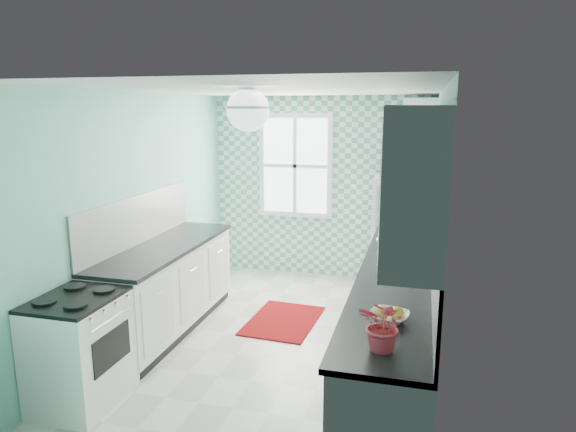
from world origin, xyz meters
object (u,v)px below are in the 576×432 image
(ceiling_light, at_px, (248,110))
(stove, at_px, (80,348))
(potted_plant, at_px, (385,326))
(fridge, at_px, (399,235))
(microwave, at_px, (402,165))
(sink, at_px, (402,250))
(fruit_bowl, at_px, (389,317))

(ceiling_light, height_order, stove, ceiling_light)
(ceiling_light, xyz_separation_m, potted_plant, (1.20, -1.10, -1.22))
(ceiling_light, relative_size, fridge, 0.23)
(fridge, bearing_deg, ceiling_light, -116.74)
(microwave, bearing_deg, sink, 94.58)
(fridge, relative_size, potted_plant, 4.68)
(sink, distance_m, fruit_bowl, 1.84)
(sink, relative_size, potted_plant, 1.66)
(fruit_bowl, relative_size, potted_plant, 0.80)
(ceiling_light, bearing_deg, sink, 44.56)
(stove, xyz_separation_m, potted_plant, (2.40, -0.39, 0.64))
(stove, height_order, microwave, microwave)
(fridge, bearing_deg, stove, -128.58)
(fruit_bowl, bearing_deg, potted_plant, -90.00)
(potted_plant, bearing_deg, fridge, 91.41)
(stove, distance_m, microwave, 4.18)
(fridge, distance_m, sink, 1.41)
(stove, relative_size, fruit_bowl, 3.42)
(fridge, relative_size, microwave, 3.09)
(stove, height_order, fruit_bowl, fruit_bowl)
(fruit_bowl, bearing_deg, fridge, 91.60)
(fridge, height_order, sink, fridge)
(potted_plant, bearing_deg, stove, 170.69)
(stove, xyz_separation_m, fruit_bowl, (2.40, 0.05, 0.51))
(sink, bearing_deg, stove, -139.07)
(ceiling_light, height_order, microwave, ceiling_light)
(ceiling_light, xyz_separation_m, fruit_bowl, (1.20, -0.65, -1.35))
(stove, bearing_deg, sink, 36.32)
(stove, distance_m, sink, 3.09)
(sink, bearing_deg, fridge, 96.64)
(sink, distance_m, potted_plant, 2.29)
(ceiling_light, xyz_separation_m, stove, (-1.20, -0.70, -1.86))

